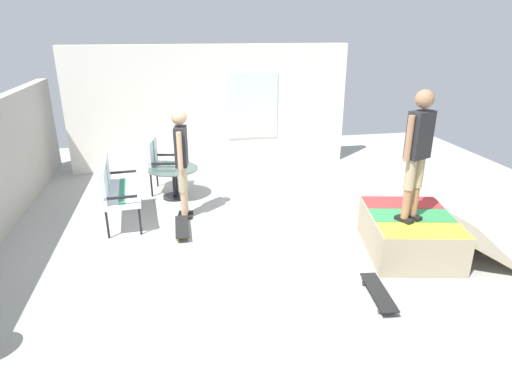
{
  "coord_description": "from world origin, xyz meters",
  "views": [
    {
      "loc": [
        -5.63,
        1.25,
        2.99
      ],
      "look_at": [
        0.2,
        0.17,
        0.7
      ],
      "focal_mm": 30.43,
      "sensor_mm": 36.0,
      "label": 1
    }
  ],
  "objects_px": {
    "skateboard_spare": "(378,292)",
    "person_watching": "(182,156)",
    "skate_ramp": "(412,234)",
    "person_skater": "(418,147)",
    "skateboard_by_bench": "(182,227)",
    "patio_bench": "(114,186)",
    "patio_table": "(174,177)",
    "patio_chair_near_house": "(159,161)"
  },
  "relations": [
    {
      "from": "patio_bench",
      "to": "patio_chair_near_house",
      "type": "relative_size",
      "value": 1.27
    },
    {
      "from": "skate_ramp",
      "to": "skateboard_by_bench",
      "type": "xyz_separation_m",
      "value": [
        1.2,
        3.14,
        -0.2
      ]
    },
    {
      "from": "skate_ramp",
      "to": "skateboard_by_bench",
      "type": "relative_size",
      "value": 2.62
    },
    {
      "from": "skate_ramp",
      "to": "person_skater",
      "type": "xyz_separation_m",
      "value": [
        -0.12,
        0.16,
        1.28
      ]
    },
    {
      "from": "skate_ramp",
      "to": "person_watching",
      "type": "xyz_separation_m",
      "value": [
        1.79,
        3.07,
        0.78
      ]
    },
    {
      "from": "skateboard_spare",
      "to": "patio_table",
      "type": "bearing_deg",
      "value": 32.11
    },
    {
      "from": "person_watching",
      "to": "skateboard_spare",
      "type": "xyz_separation_m",
      "value": [
        -2.76,
        -2.14,
        -0.97
      ]
    },
    {
      "from": "skate_ramp",
      "to": "patio_chair_near_house",
      "type": "xyz_separation_m",
      "value": [
        3.07,
        3.49,
        0.33
      ]
    },
    {
      "from": "patio_chair_near_house",
      "to": "person_skater",
      "type": "relative_size",
      "value": 0.6
    },
    {
      "from": "person_watching",
      "to": "skateboard_by_bench",
      "type": "distance_m",
      "value": 1.13
    },
    {
      "from": "patio_bench",
      "to": "person_skater",
      "type": "relative_size",
      "value": 0.75
    },
    {
      "from": "patio_bench",
      "to": "patio_table",
      "type": "bearing_deg",
      "value": -45.68
    },
    {
      "from": "person_skater",
      "to": "skateboard_by_bench",
      "type": "distance_m",
      "value": 3.58
    },
    {
      "from": "patio_bench",
      "to": "patio_table",
      "type": "distance_m",
      "value": 1.3
    },
    {
      "from": "person_watching",
      "to": "skate_ramp",
      "type": "bearing_deg",
      "value": -120.15
    },
    {
      "from": "person_watching",
      "to": "person_skater",
      "type": "bearing_deg",
      "value": -123.26
    },
    {
      "from": "patio_chair_near_house",
      "to": "skateboard_by_bench",
      "type": "bearing_deg",
      "value": -169.49
    },
    {
      "from": "skate_ramp",
      "to": "person_skater",
      "type": "distance_m",
      "value": 1.3
    },
    {
      "from": "patio_chair_near_house",
      "to": "skateboard_by_bench",
      "type": "xyz_separation_m",
      "value": [
        -1.87,
        -0.35,
        -0.53
      ]
    },
    {
      "from": "patio_bench",
      "to": "skate_ramp",
      "type": "bearing_deg",
      "value": -113.36
    },
    {
      "from": "patio_chair_near_house",
      "to": "skateboard_spare",
      "type": "xyz_separation_m",
      "value": [
        -4.05,
        -2.55,
        -0.53
      ]
    },
    {
      "from": "person_skater",
      "to": "skateboard_by_bench",
      "type": "bearing_deg",
      "value": 65.98
    },
    {
      "from": "patio_chair_near_house",
      "to": "person_skater",
      "type": "height_order",
      "value": "person_skater"
    },
    {
      "from": "skateboard_spare",
      "to": "skateboard_by_bench",
      "type": "bearing_deg",
      "value": 45.4
    },
    {
      "from": "skateboard_by_bench",
      "to": "person_skater",
      "type": "bearing_deg",
      "value": -114.02
    },
    {
      "from": "patio_bench",
      "to": "person_watching",
      "type": "relative_size",
      "value": 0.72
    },
    {
      "from": "patio_chair_near_house",
      "to": "skateboard_by_bench",
      "type": "relative_size",
      "value": 1.27
    },
    {
      "from": "skate_ramp",
      "to": "person_skater",
      "type": "bearing_deg",
      "value": 127.42
    },
    {
      "from": "person_skater",
      "to": "skateboard_by_bench",
      "type": "height_order",
      "value": "person_skater"
    },
    {
      "from": "patio_table",
      "to": "person_skater",
      "type": "relative_size",
      "value": 0.53
    },
    {
      "from": "patio_table",
      "to": "patio_bench",
      "type": "bearing_deg",
      "value": 134.32
    },
    {
      "from": "skate_ramp",
      "to": "skateboard_spare",
      "type": "height_order",
      "value": "skate_ramp"
    },
    {
      "from": "patio_bench",
      "to": "skateboard_spare",
      "type": "height_order",
      "value": "patio_bench"
    },
    {
      "from": "patio_table",
      "to": "skateboard_spare",
      "type": "bearing_deg",
      "value": -147.89
    },
    {
      "from": "person_watching",
      "to": "patio_bench",
      "type": "bearing_deg",
      "value": 89.58
    },
    {
      "from": "patio_chair_near_house",
      "to": "person_watching",
      "type": "relative_size",
      "value": 0.57
    },
    {
      "from": "skateboard_spare",
      "to": "skate_ramp",
      "type": "bearing_deg",
      "value": -43.73
    },
    {
      "from": "skateboard_by_bench",
      "to": "patio_chair_near_house",
      "type": "bearing_deg",
      "value": 10.51
    },
    {
      "from": "person_watching",
      "to": "patio_table",
      "type": "bearing_deg",
      "value": 9.98
    },
    {
      "from": "person_skater",
      "to": "skateboard_spare",
      "type": "xyz_separation_m",
      "value": [
        -0.85,
        0.77,
        -1.48
      ]
    },
    {
      "from": "person_watching",
      "to": "skateboard_by_bench",
      "type": "bearing_deg",
      "value": 173.48
    },
    {
      "from": "skateboard_spare",
      "to": "person_watching",
      "type": "bearing_deg",
      "value": 37.8
    }
  ]
}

